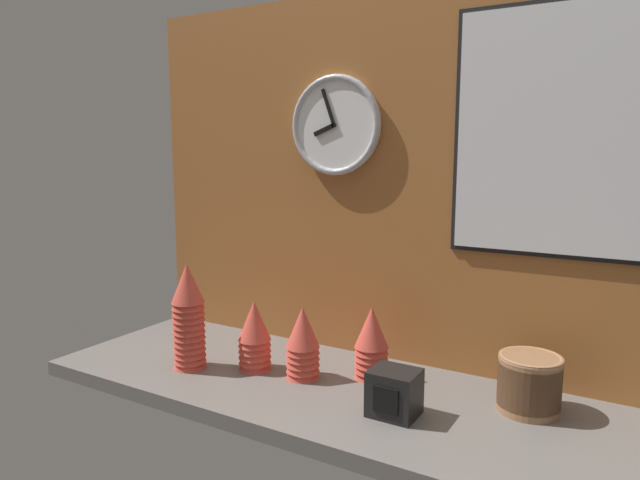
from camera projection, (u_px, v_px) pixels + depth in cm
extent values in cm
cube|color=slate|center=(335.00, 392.00, 149.35)|extent=(160.00, 56.00, 4.00)
cube|color=#A3602D|center=(381.00, 179.00, 163.37)|extent=(160.00, 3.00, 105.00)
cone|color=#DB4C3D|center=(302.00, 358.00, 152.98)|extent=(9.15, 9.15, 11.15)
cone|color=#DB4C3D|center=(302.00, 352.00, 152.71)|extent=(9.15, 9.15, 11.15)
cone|color=#DB4C3D|center=(302.00, 346.00, 152.44)|extent=(9.15, 9.15, 11.15)
cone|color=#DB4C3D|center=(302.00, 340.00, 152.18)|extent=(9.15, 9.15, 11.15)
cone|color=#DB4C3D|center=(302.00, 333.00, 151.91)|extent=(9.15, 9.15, 11.15)
cone|color=#DB4C3D|center=(302.00, 327.00, 151.64)|extent=(9.15, 9.15, 11.15)
cone|color=#DB4C3D|center=(255.00, 350.00, 158.96)|extent=(9.15, 9.15, 11.15)
cone|color=#DB4C3D|center=(255.00, 344.00, 158.69)|extent=(9.15, 9.15, 11.15)
cone|color=#DB4C3D|center=(255.00, 338.00, 158.42)|extent=(9.15, 9.15, 11.15)
cone|color=#DB4C3D|center=(254.00, 332.00, 158.16)|extent=(9.15, 9.15, 11.15)
cone|color=#DB4C3D|center=(254.00, 326.00, 157.89)|extent=(9.15, 9.15, 11.15)
cone|color=#DB4C3D|center=(254.00, 320.00, 157.62)|extent=(9.15, 9.15, 11.15)
cone|color=#DB4C3D|center=(190.00, 348.00, 160.25)|extent=(9.15, 9.15, 11.15)
cone|color=#DB4C3D|center=(189.00, 343.00, 159.99)|extent=(9.15, 9.15, 11.15)
cone|color=#DB4C3D|center=(189.00, 337.00, 159.72)|extent=(9.15, 9.15, 11.15)
cone|color=#DB4C3D|center=(189.00, 331.00, 159.45)|extent=(9.15, 9.15, 11.15)
cone|color=#DB4C3D|center=(189.00, 325.00, 159.18)|extent=(9.15, 9.15, 11.15)
cone|color=#DB4C3D|center=(189.00, 319.00, 158.92)|extent=(9.15, 9.15, 11.15)
cone|color=#DB4C3D|center=(188.00, 313.00, 158.65)|extent=(9.15, 9.15, 11.15)
cone|color=#DB4C3D|center=(188.00, 307.00, 158.38)|extent=(9.15, 9.15, 11.15)
cone|color=#DB4C3D|center=(188.00, 301.00, 158.11)|extent=(9.15, 9.15, 11.15)
cone|color=#DB4C3D|center=(188.00, 295.00, 157.85)|extent=(9.15, 9.15, 11.15)
cone|color=#DB4C3D|center=(187.00, 289.00, 157.58)|extent=(9.15, 9.15, 11.15)
cone|color=#DB4C3D|center=(187.00, 283.00, 157.31)|extent=(9.15, 9.15, 11.15)
cone|color=#DB4C3D|center=(371.00, 358.00, 153.00)|extent=(9.15, 9.15, 11.15)
cone|color=#DB4C3D|center=(371.00, 352.00, 152.74)|extent=(9.15, 9.15, 11.15)
cone|color=#DB4C3D|center=(371.00, 346.00, 152.47)|extent=(9.15, 9.15, 11.15)
cone|color=#DB4C3D|center=(371.00, 339.00, 152.20)|extent=(9.15, 9.15, 11.15)
cone|color=#DB4C3D|center=(372.00, 333.00, 151.93)|extent=(9.15, 9.15, 11.15)
cone|color=#DB4C3D|center=(372.00, 327.00, 151.67)|extent=(9.15, 9.15, 11.15)
cylinder|color=#996B47|center=(528.00, 403.00, 134.10)|extent=(14.43, 14.43, 3.67)
cylinder|color=#996B47|center=(528.00, 397.00, 133.85)|extent=(14.43, 14.43, 3.67)
cylinder|color=#996B47|center=(529.00, 390.00, 133.59)|extent=(14.43, 14.43, 3.67)
cylinder|color=#996B47|center=(529.00, 384.00, 133.34)|extent=(14.43, 14.43, 3.67)
cylinder|color=#996B47|center=(530.00, 377.00, 133.09)|extent=(14.43, 14.43, 3.67)
cylinder|color=#996B47|center=(530.00, 370.00, 132.83)|extent=(14.43, 14.43, 3.67)
cylinder|color=#996B47|center=(530.00, 364.00, 132.58)|extent=(14.43, 14.43, 3.67)
torus|color=tan|center=(531.00, 358.00, 132.38)|extent=(14.59, 14.59, 1.32)
cylinder|color=white|center=(336.00, 125.00, 165.44)|extent=(28.06, 1.80, 28.06)
torus|color=#B2B2B7|center=(335.00, 125.00, 164.75)|extent=(28.92, 1.98, 28.92)
cube|color=black|center=(324.00, 130.00, 166.18)|extent=(6.99, 0.60, 3.75)
cube|color=black|center=(328.00, 107.00, 164.47)|extent=(4.57, 0.60, 10.59)
cylinder|color=black|center=(334.00, 125.00, 164.34)|extent=(1.40, 0.60, 1.40)
cube|color=black|center=(550.00, 132.00, 137.10)|extent=(46.46, 0.60, 61.42)
cube|color=white|center=(549.00, 132.00, 136.74)|extent=(44.06, 1.20, 59.02)
cube|color=black|center=(394.00, 393.00, 131.53)|extent=(10.97, 9.57, 10.78)
cube|color=black|center=(385.00, 401.00, 127.30)|extent=(6.04, 0.40, 6.04)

